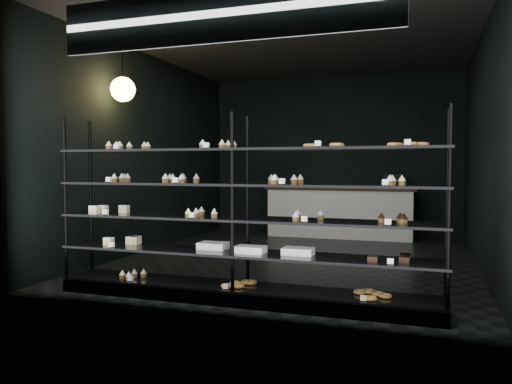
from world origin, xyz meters
TOP-DOWN VIEW (x-y plane):
  - room at (0.00, 0.00)m, footprint 5.01×6.01m
  - display_shelf at (0.00, -2.45)m, footprint 4.00×0.50m
  - signage at (0.00, -2.93)m, footprint 3.30×0.05m
  - pendant_lamp at (-2.20, -1.15)m, footprint 0.34×0.34m
  - service_counter at (0.25, 2.50)m, footprint 2.85×0.65m

SIDE VIEW (x-z plane):
  - service_counter at x=0.25m, z-range -0.11..1.12m
  - display_shelf at x=0.00m, z-range -0.33..1.58m
  - room at x=0.00m, z-range 0.00..3.20m
  - pendant_lamp at x=-2.20m, z-range 2.00..2.90m
  - signage at x=0.00m, z-range 2.50..3.00m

